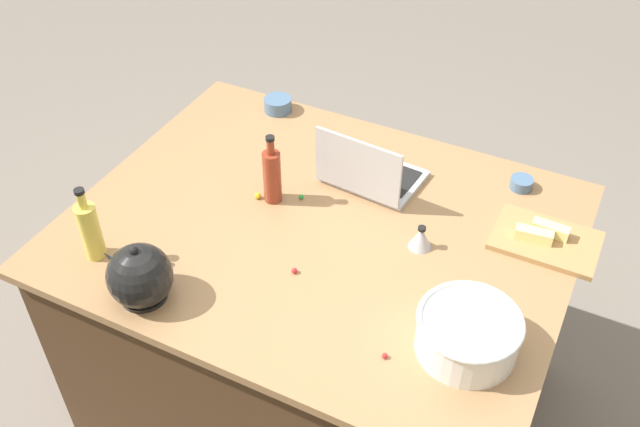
{
  "coord_description": "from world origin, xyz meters",
  "views": [
    {
      "loc": [
        -0.73,
        1.46,
        2.37
      ],
      "look_at": [
        0.0,
        0.0,
        0.95
      ],
      "focal_mm": 40.13,
      "sensor_mm": 36.0,
      "label": 1
    }
  ],
  "objects": [
    {
      "name": "butter_stick_right",
      "position": [
        -0.6,
        -0.21,
        0.94
      ],
      "size": [
        0.11,
        0.05,
        0.04
      ],
      "primitive_type": "cube",
      "rotation": [
        0.0,
        0.0,
        0.12
      ],
      "color": "#F4E58C",
      "rests_on": "cutting_board"
    },
    {
      "name": "ramekin_small",
      "position": [
        0.43,
        -0.51,
        0.93
      ],
      "size": [
        0.1,
        0.1,
        0.05
      ],
      "primitive_type": "cylinder",
      "color": "slate",
      "rests_on": "island_counter"
    },
    {
      "name": "bottle_soy",
      "position": [
        0.19,
        -0.05,
        1.0
      ],
      "size": [
        0.06,
        0.06,
        0.24
      ],
      "color": "maroon",
      "rests_on": "island_counter"
    },
    {
      "name": "ground_plane",
      "position": [
        0.0,
        0.0,
        0.0
      ],
      "size": [
        12.0,
        12.0,
        0.0
      ],
      "primitive_type": "plane",
      "color": "slate"
    },
    {
      "name": "candy_6",
      "position": [
        -0.02,
        0.21,
        0.91
      ],
      "size": [
        0.02,
        0.02,
        0.02
      ],
      "primitive_type": "sphere",
      "color": "red",
      "rests_on": "island_counter"
    },
    {
      "name": "butter_stick_left",
      "position": [
        -0.64,
        -0.26,
        0.94
      ],
      "size": [
        0.11,
        0.04,
        0.04
      ],
      "primitive_type": "cube",
      "rotation": [
        0.0,
        0.0,
        -0.05
      ],
      "color": "#F4E58C",
      "rests_on": "cutting_board"
    },
    {
      "name": "bottle_oil",
      "position": [
        0.53,
        0.41,
        1.0
      ],
      "size": [
        0.06,
        0.06,
        0.25
      ],
      "color": "#DBC64C",
      "rests_on": "island_counter"
    },
    {
      "name": "candy_7",
      "position": [
        0.24,
        -0.03,
        0.91
      ],
      "size": [
        0.02,
        0.02,
        0.02
      ],
      "primitive_type": "sphere",
      "color": "yellow",
      "rests_on": "island_counter"
    },
    {
      "name": "candy_2",
      "position": [
        0.55,
        0.42,
        0.91
      ],
      "size": [
        0.02,
        0.02,
        0.02
      ],
      "primitive_type": "sphere",
      "color": "#CC3399",
      "rests_on": "island_counter"
    },
    {
      "name": "candy_1",
      "position": [
        0.11,
        -0.09,
        0.91
      ],
      "size": [
        0.02,
        0.02,
        0.02
      ],
      "primitive_type": "sphere",
      "color": "green",
      "rests_on": "island_counter"
    },
    {
      "name": "mixing_bowl_large",
      "position": [
        -0.54,
        0.26,
        0.96
      ],
      "size": [
        0.27,
        0.27,
        0.12
      ],
      "color": "white",
      "rests_on": "island_counter"
    },
    {
      "name": "laptop",
      "position": [
        -0.05,
        -0.25,
        0.95
      ],
      "size": [
        0.33,
        0.26,
        0.22
      ],
      "color": "#B7B7BC",
      "rests_on": "island_counter"
    },
    {
      "name": "island_counter",
      "position": [
        0.0,
        0.0,
        0.45
      ],
      "size": [
        1.5,
        1.18,
        0.9
      ],
      "color": "#4C331E",
      "rests_on": "ground"
    },
    {
      "name": "candy_3",
      "position": [
        -0.37,
        0.37,
        0.91
      ],
      "size": [
        0.01,
        0.01,
        0.01
      ],
      "primitive_type": "sphere",
      "color": "red",
      "rests_on": "island_counter"
    },
    {
      "name": "candy_5",
      "position": [
        -0.31,
        -0.06,
        0.91
      ],
      "size": [
        0.02,
        0.02,
        0.02
      ],
      "primitive_type": "sphere",
      "color": "red",
      "rests_on": "island_counter"
    },
    {
      "name": "ramekin_medium",
      "position": [
        -0.5,
        -0.46,
        0.92
      ],
      "size": [
        0.07,
        0.07,
        0.04
      ],
      "primitive_type": "cylinder",
      "color": "slate",
      "rests_on": "island_counter"
    },
    {
      "name": "cutting_board",
      "position": [
        -0.64,
        -0.23,
        0.91
      ],
      "size": [
        0.31,
        0.21,
        0.02
      ],
      "primitive_type": "cube",
      "color": "#AD7F4C",
      "rests_on": "island_counter"
    },
    {
      "name": "kettle",
      "position": [
        0.31,
        0.48,
        0.98
      ],
      "size": [
        0.21,
        0.18,
        0.2
      ],
      "color": "black",
      "rests_on": "island_counter"
    },
    {
      "name": "candy_0",
      "position": [
        -0.64,
        0.31,
        0.91
      ],
      "size": [
        0.02,
        0.02,
        0.02
      ],
      "primitive_type": "sphere",
      "color": "green",
      "rests_on": "island_counter"
    },
    {
      "name": "candy_4",
      "position": [
        0.32,
        0.35,
        0.91
      ],
      "size": [
        0.02,
        0.02,
        0.02
      ],
      "primitive_type": "sphere",
      "color": "blue",
      "rests_on": "island_counter"
    },
    {
      "name": "kitchen_timer",
      "position": [
        -0.31,
        -0.05,
        0.94
      ],
      "size": [
        0.07,
        0.07,
        0.08
      ],
      "color": "#B2B2B7",
      "rests_on": "island_counter"
    }
  ]
}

